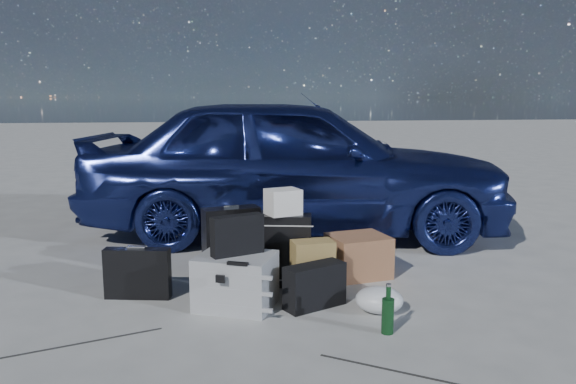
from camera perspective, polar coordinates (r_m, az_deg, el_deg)
The scene contains 16 objects.
ground at distance 3.90m, azimuth -2.60°, elevation -11.79°, with size 60.00×60.00×0.00m, color #AEAFAA.
car at distance 5.83m, azimuth 0.75°, elevation 2.81°, with size 1.73×4.30×1.47m, color navy.
pelican_case at distance 3.90m, azimuth -5.31°, elevation -8.98°, with size 0.50×0.41×0.36m, color #A6A8AB.
laptop_bag at distance 3.83m, azimuth -5.17°, elevation -4.37°, with size 0.36×0.09×0.27m, color black.
briefcase at distance 4.18m, azimuth -15.04°, elevation -7.99°, with size 0.47×0.10×0.36m, color black.
suitcase_left at distance 4.46m, azimuth -5.77°, elevation -5.21°, with size 0.44×0.16×0.57m, color black.
suitcase_right at distance 4.28m, azimuth -0.74°, elevation -5.93°, with size 0.46×0.17×0.55m, color black.
white_carton at distance 4.21m, azimuth -0.51°, elevation -1.01°, with size 0.24×0.19×0.19m, color white.
duffel_bag at distance 4.79m, azimuth -2.72°, elevation -5.57°, with size 0.68×0.29×0.34m, color black.
flat_box_white at distance 4.75m, azimuth -2.54°, elevation -3.19°, with size 0.37×0.28×0.07m, color white.
flat_box_black at distance 4.72m, azimuth -2.41°, elevation -2.47°, with size 0.30×0.22×0.06m, color black.
kraft_bag at distance 4.13m, azimuth 2.52°, elevation -7.65°, with size 0.30×0.18×0.40m, color #A08446.
cardboard_box at distance 4.57m, azimuth 7.15°, elevation -6.44°, with size 0.44×0.39×0.33m, color #9B6443.
plastic_bag at distance 3.86m, azimuth 9.25°, elevation -10.75°, with size 0.32×0.27×0.18m, color silver.
messenger_bag at distance 3.89m, azimuth 2.72°, elevation -9.50°, with size 0.43×0.16×0.30m, color black.
green_bottle at distance 3.53m, azimuth 10.11°, elevation -11.70°, with size 0.08×0.08×0.30m, color black.
Camera 1 is at (-0.39, -3.61, 1.42)m, focal length 35.00 mm.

